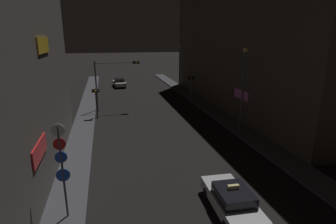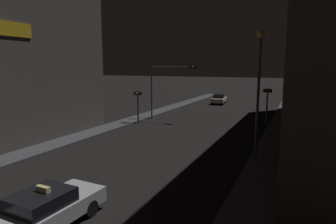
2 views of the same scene
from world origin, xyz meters
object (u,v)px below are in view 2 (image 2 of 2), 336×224
(far_car, at_px, (219,99))
(traffic_light_overhead, at_px, (168,80))
(traffic_light_left_kerb, at_px, (138,100))
(traffic_light_right_kerb, at_px, (267,99))
(street_lamp_far_block, at_px, (286,75))
(street_lamp_near_block, at_px, (259,80))
(taxi, at_px, (46,209))

(far_car, distance_m, traffic_light_overhead, 16.30)
(traffic_light_left_kerb, relative_size, traffic_light_right_kerb, 0.90)
(traffic_light_overhead, relative_size, street_lamp_far_block, 0.82)
(traffic_light_overhead, bearing_deg, traffic_light_right_kerb, 6.83)
(far_car, bearing_deg, street_lamp_near_block, -71.26)
(taxi, distance_m, traffic_light_overhead, 22.12)
(street_lamp_near_block, bearing_deg, traffic_light_left_kerb, 147.24)
(taxi, relative_size, traffic_light_left_kerb, 1.37)
(taxi, distance_m, traffic_light_left_kerb, 19.57)
(traffic_light_left_kerb, relative_size, street_lamp_near_block, 0.44)
(taxi, xyz_separation_m, street_lamp_far_block, (6.26, 32.06, 3.97))
(traffic_light_overhead, distance_m, traffic_light_right_kerb, 10.21)
(traffic_light_overhead, bearing_deg, taxi, -77.06)
(traffic_light_overhead, height_order, traffic_light_right_kerb, traffic_light_overhead)
(far_car, distance_m, traffic_light_left_kerb, 19.23)
(traffic_light_overhead, distance_m, street_lamp_far_block, 15.51)
(far_car, xyz_separation_m, traffic_light_left_kerb, (-3.46, -18.85, 1.66))
(taxi, xyz_separation_m, far_car, (-3.36, 37.12, -0.00))
(traffic_light_left_kerb, distance_m, street_lamp_near_block, 15.20)
(far_car, bearing_deg, taxi, -84.83)
(traffic_light_right_kerb, bearing_deg, street_lamp_near_block, -86.85)
(taxi, bearing_deg, traffic_light_right_kerb, 77.18)
(traffic_light_left_kerb, distance_m, traffic_light_right_kerb, 12.65)
(far_car, xyz_separation_m, street_lamp_far_block, (9.61, -5.06, 3.98))
(far_car, bearing_deg, street_lamp_far_block, -27.77)
(far_car, distance_m, street_lamp_near_block, 28.78)
(traffic_light_overhead, height_order, street_lamp_far_block, street_lamp_far_block)
(taxi, distance_m, traffic_light_right_kerb, 23.13)
(traffic_light_left_kerb, distance_m, street_lamp_far_block, 19.14)
(taxi, bearing_deg, far_car, 95.17)
(taxi, distance_m, street_lamp_near_block, 12.44)
(traffic_light_overhead, height_order, street_lamp_near_block, street_lamp_near_block)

